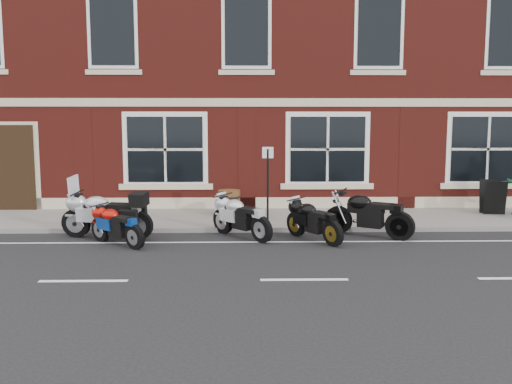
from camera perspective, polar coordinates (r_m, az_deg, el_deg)
The scene contains 12 objects.
ground at distance 13.42m, azimuth 3.48°, elevation -5.19°, with size 80.00×80.00×0.00m, color black.
sidewalk at distance 16.34m, azimuth 2.62°, elevation -2.70°, with size 30.00×3.00×0.12m, color slate.
kerb at distance 14.80m, azimuth 3.03°, elevation -3.77°, with size 30.00×0.16×0.12m, color slate.
pub_building at distance 23.78m, azimuth 1.45°, elevation 14.82°, with size 24.00×12.00×12.00m, color #5E1A14.
moto_touring_silver at distance 14.38m, azimuth -14.92°, elevation -2.04°, with size 2.32×0.71×1.54m.
moto_sport_red at distance 13.58m, azimuth -13.75°, elevation -3.15°, with size 1.48×1.34×0.85m.
moto_sport_black at distance 13.71m, azimuth 5.79°, elevation -2.76°, with size 1.17×1.74×0.89m.
moto_sport_silver at distance 13.99m, azimuth -1.48°, elevation -2.40°, with size 1.47×1.68×0.94m.
moto_naked_black at distance 14.37m, azimuth 11.06°, elevation -2.05°, with size 2.00×1.42×1.04m.
a_board_sign at distance 18.11m, azimuth 22.60°, elevation -0.46°, with size 0.61×0.40×1.01m, color black, non-canonical shape.
barrel_planter at distance 16.50m, azimuth -2.69°, elevation -1.09°, with size 0.67×0.67×0.74m.
parking_sign at distance 14.92m, azimuth 1.18°, elevation 1.19°, with size 0.29×0.05×2.06m.
Camera 1 is at (-1.10, -13.06, 2.92)m, focal length 40.00 mm.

